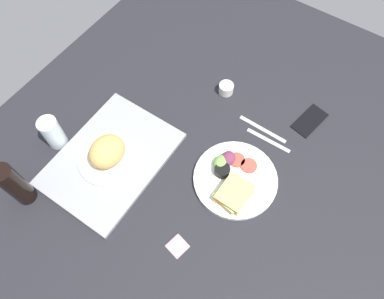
# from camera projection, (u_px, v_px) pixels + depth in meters

# --- Properties ---
(ground_plane) EXTENTS (1.90, 1.50, 0.03)m
(ground_plane) POSITION_uv_depth(u_px,v_px,m) (196.00, 165.00, 1.25)
(ground_plane) COLOR black
(serving_tray) EXTENTS (0.45, 0.33, 0.02)m
(serving_tray) POSITION_uv_depth(u_px,v_px,m) (111.00, 159.00, 1.23)
(serving_tray) COLOR gray
(serving_tray) RESTS_ON ground_plane
(bread_plate_near) EXTENTS (0.20, 0.20, 0.10)m
(bread_plate_near) POSITION_uv_depth(u_px,v_px,m) (107.00, 154.00, 1.18)
(bread_plate_near) COLOR white
(bread_plate_near) RESTS_ON serving_tray
(plate_with_salad) EXTENTS (0.28, 0.28, 0.05)m
(plate_with_salad) POSITION_uv_depth(u_px,v_px,m) (234.00, 179.00, 1.19)
(plate_with_salad) COLOR white
(plate_with_salad) RESTS_ON ground_plane
(drinking_glass) EXTENTS (0.07, 0.07, 0.13)m
(drinking_glass) POSITION_uv_depth(u_px,v_px,m) (53.00, 133.00, 1.22)
(drinking_glass) COLOR silver
(drinking_glass) RESTS_ON ground_plane
(soda_bottle) EXTENTS (0.06, 0.06, 0.20)m
(soda_bottle) POSITION_uv_depth(u_px,v_px,m) (15.00, 185.00, 1.09)
(soda_bottle) COLOR black
(soda_bottle) RESTS_ON ground_plane
(espresso_cup) EXTENTS (0.06, 0.06, 0.04)m
(espresso_cup) POSITION_uv_depth(u_px,v_px,m) (226.00, 89.00, 1.36)
(espresso_cup) COLOR silver
(espresso_cup) RESTS_ON ground_plane
(fork) EXTENTS (0.02, 0.17, 0.01)m
(fork) POSITION_uv_depth(u_px,v_px,m) (268.00, 140.00, 1.27)
(fork) COLOR #B7B7BC
(fork) RESTS_ON ground_plane
(knife) EXTENTS (0.02, 0.19, 0.01)m
(knife) POSITION_uv_depth(u_px,v_px,m) (263.00, 129.00, 1.29)
(knife) COLOR #B7B7BC
(knife) RESTS_ON ground_plane
(cell_phone) EXTENTS (0.15, 0.10, 0.01)m
(cell_phone) POSITION_uv_depth(u_px,v_px,m) (310.00, 120.00, 1.31)
(cell_phone) COLOR black
(cell_phone) RESTS_ON ground_plane
(sticky_note) EXTENTS (0.07, 0.07, 0.00)m
(sticky_note) POSITION_uv_depth(u_px,v_px,m) (178.00, 246.00, 1.10)
(sticky_note) COLOR pink
(sticky_note) RESTS_ON ground_plane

